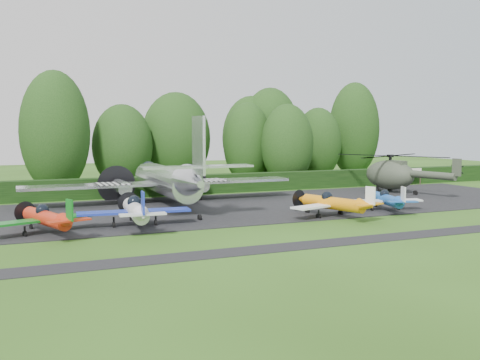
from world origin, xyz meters
name	(u,v)px	position (x,y,z in m)	size (l,w,h in m)	color
ground	(250,229)	(0.00, 0.00, 0.00)	(160.00, 160.00, 0.00)	#294814
apron	(202,209)	(0.00, 10.00, 0.00)	(70.00, 18.00, 0.01)	black
taxiway_verge	(292,247)	(0.00, -6.00, 0.00)	(70.00, 2.00, 0.00)	black
hedgerow	(168,195)	(0.00, 21.00, 0.00)	(90.00, 1.60, 2.00)	black
transport_plane	(167,180)	(-2.02, 13.89, 2.24)	(25.10, 19.25, 8.04)	silver
light_plane_red	(46,218)	(-12.83, 3.25, 1.12)	(6.97, 7.33, 2.68)	red
light_plane_white	(135,210)	(-7.04, 3.57, 1.24)	(7.78, 8.18, 2.99)	silver
light_plane_orange	(333,203)	(7.93, 2.04, 1.13)	(7.06, 7.43, 2.71)	orange
light_plane_blue	(387,199)	(13.76, 2.95, 1.01)	(6.28, 6.61, 2.41)	#1B50A2
helicopter	(390,172)	(22.92, 14.00, 2.20)	(12.69, 14.86, 4.09)	#384132
sign_board	(409,174)	(30.15, 19.45, 1.39)	(3.64, 0.14, 2.05)	#3F3326
tree_0	(354,129)	(31.61, 33.35, 6.86)	(7.34, 7.34, 13.74)	black
tree_1	(122,146)	(-3.02, 29.61, 4.86)	(6.96, 6.96, 9.75)	black
tree_2	(55,132)	(-10.51, 27.30, 6.53)	(7.28, 7.28, 13.08)	black
tree_3	(247,143)	(12.76, 29.49, 5.11)	(6.17, 6.17, 10.24)	black
tree_6	(270,134)	(17.36, 32.39, 6.21)	(8.06, 8.06, 12.45)	black
tree_7	(318,143)	(24.15, 31.19, 4.91)	(6.48, 6.48, 9.85)	black
tree_8	(176,138)	(4.04, 31.77, 5.72)	(8.57, 8.57, 11.46)	black
tree_10	(287,145)	(16.19, 25.21, 4.96)	(6.42, 6.42, 9.95)	black
tree_11	(251,138)	(15.14, 33.61, 5.68)	(7.89, 7.89, 11.37)	black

